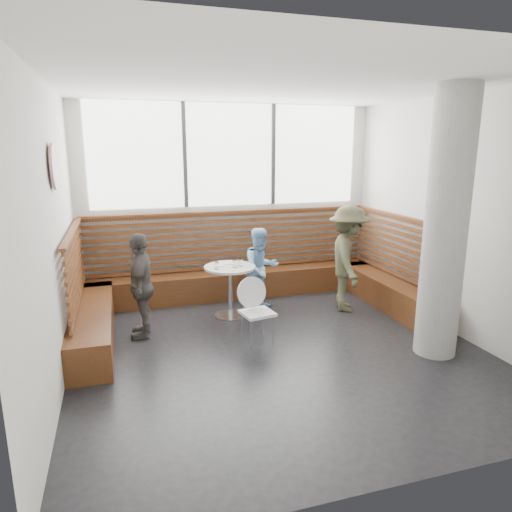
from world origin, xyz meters
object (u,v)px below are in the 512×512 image
object	(u,v)px
child_back	(261,269)
child_left	(141,285)
concrete_column	(446,226)
adult_man	(348,258)
cafe_chair	(256,306)
cafe_table	(230,281)

from	to	relation	value
child_back	child_left	xyz separation A→B (m)	(-1.85, -0.58, 0.06)
concrete_column	adult_man	distance (m)	1.92
cafe_chair	child_back	distance (m)	1.31
cafe_table	child_back	size ratio (longest dim) A/B	0.61
cafe_chair	child_back	size ratio (longest dim) A/B	0.66
adult_man	child_back	distance (m)	1.36
concrete_column	cafe_chair	size ratio (longest dim) A/B	3.74
adult_man	child_left	distance (m)	3.13
concrete_column	cafe_table	xyz separation A→B (m)	(-2.15, 1.95, -1.04)
cafe_table	cafe_chair	distance (m)	1.01
cafe_table	adult_man	size ratio (longest dim) A/B	0.47
concrete_column	cafe_chair	distance (m)	2.51
concrete_column	child_back	world-z (taller)	concrete_column
cafe_chair	child_left	world-z (taller)	child_left
cafe_chair	adult_man	size ratio (longest dim) A/B	0.52
cafe_chair	concrete_column	bearing A→B (deg)	-34.70
cafe_table	child_back	bearing A→B (deg)	21.18
cafe_table	adult_man	world-z (taller)	adult_man
child_back	adult_man	bearing A→B (deg)	-34.48
concrete_column	adult_man	world-z (taller)	concrete_column
cafe_table	concrete_column	bearing A→B (deg)	-42.28
child_left	cafe_table	bearing A→B (deg)	114.02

